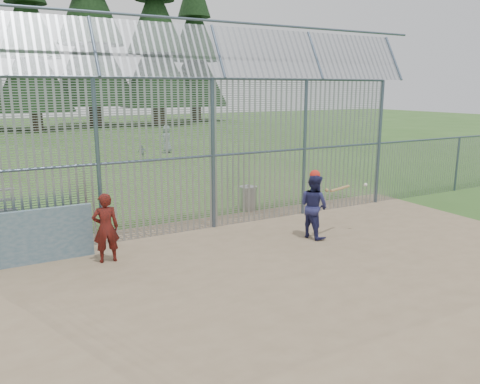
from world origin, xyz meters
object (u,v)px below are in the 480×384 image
onlooker (106,228)px  trash_can (248,198)px  dugout_wall (33,237)px  batter (314,206)px

onlooker → trash_can: onlooker is taller
dugout_wall → batter: batter is taller
dugout_wall → batter: 6.61m
onlooker → trash_can: bearing=-148.8°
dugout_wall → trash_can: dugout_wall is taller
dugout_wall → onlooker: size_ratio=1.62×
batter → trash_can: 3.30m
batter → onlooker: batter is taller
batter → onlooker: bearing=71.7°
batter → trash_can: bearing=-8.9°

